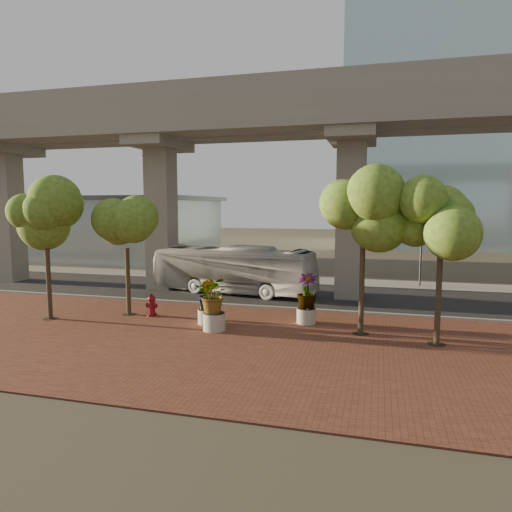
# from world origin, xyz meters

# --- Properties ---
(ground) EXTENTS (160.00, 160.00, 0.00)m
(ground) POSITION_xyz_m (0.00, 0.00, 0.00)
(ground) COLOR #3E392D
(ground) RESTS_ON ground
(brick_plaza) EXTENTS (70.00, 13.00, 0.06)m
(brick_plaza) POSITION_xyz_m (0.00, -8.00, 0.03)
(brick_plaza) COLOR brown
(brick_plaza) RESTS_ON ground
(asphalt_road) EXTENTS (90.00, 8.00, 0.04)m
(asphalt_road) POSITION_xyz_m (0.00, 2.00, 0.02)
(asphalt_road) COLOR black
(asphalt_road) RESTS_ON ground
(curb_strip) EXTENTS (70.00, 0.25, 0.16)m
(curb_strip) POSITION_xyz_m (0.00, -2.00, 0.08)
(curb_strip) COLOR gray
(curb_strip) RESTS_ON ground
(far_sidewalk) EXTENTS (90.00, 3.00, 0.06)m
(far_sidewalk) POSITION_xyz_m (0.00, 7.50, 0.03)
(far_sidewalk) COLOR gray
(far_sidewalk) RESTS_ON ground
(transit_viaduct) EXTENTS (72.00, 5.60, 12.40)m
(transit_viaduct) POSITION_xyz_m (0.00, 2.00, 7.29)
(transit_viaduct) COLOR gray
(transit_viaduct) RESTS_ON ground
(station_pavilion) EXTENTS (23.00, 13.00, 6.30)m
(station_pavilion) POSITION_xyz_m (-20.00, 16.00, 3.22)
(station_pavilion) COLOR #A6B8BE
(station_pavilion) RESTS_ON ground
(transit_bus) EXTENTS (10.73, 4.08, 2.92)m
(transit_bus) POSITION_xyz_m (-1.07, 1.62, 1.46)
(transit_bus) COLOR silver
(transit_bus) RESTS_ON ground
(fire_hydrant) EXTENTS (0.54, 0.49, 1.09)m
(fire_hydrant) POSITION_xyz_m (-3.02, -5.15, 0.58)
(fire_hydrant) COLOR maroon
(fire_hydrant) RESTS_ON ground
(planter_front) EXTENTS (2.16, 2.16, 2.37)m
(planter_front) POSITION_xyz_m (0.83, -6.78, 1.50)
(planter_front) COLOR #A29B92
(planter_front) RESTS_ON ground
(planter_right) EXTENTS (2.15, 2.15, 2.29)m
(planter_right) POSITION_xyz_m (4.49, -4.57, 1.45)
(planter_right) COLOR #A8A598
(planter_right) RESTS_ON ground
(planter_left) EXTENTS (1.90, 1.90, 2.09)m
(planter_left) POSITION_xyz_m (0.15, -5.85, 1.33)
(planter_left) COLOR gray
(planter_left) RESTS_ON ground
(street_tree_far_west) EXTENTS (3.85, 3.85, 6.60)m
(street_tree_far_west) POSITION_xyz_m (-7.44, -6.91, 4.88)
(street_tree_far_west) COLOR #423425
(street_tree_far_west) RESTS_ON ground
(street_tree_near_west) EXTENTS (3.26, 3.26, 5.75)m
(street_tree_near_west) POSITION_xyz_m (-4.26, -5.18, 4.30)
(street_tree_near_west) COLOR #423425
(street_tree_near_west) RESTS_ON ground
(street_tree_near_east) EXTENTS (4.03, 4.03, 6.79)m
(street_tree_near_east) POSITION_xyz_m (6.97, -5.69, 4.99)
(street_tree_near_east) COLOR #423425
(street_tree_near_east) RESTS_ON ground
(street_tree_far_east) EXTENTS (3.78, 3.78, 6.62)m
(street_tree_far_east) POSITION_xyz_m (9.88, -6.41, 4.93)
(street_tree_far_east) COLOR #423425
(street_tree_far_east) RESTS_ON ground
(streetlamp_west) EXTENTS (0.44, 1.29, 8.91)m
(streetlamp_west) POSITION_xyz_m (-8.59, 5.52, 5.20)
(streetlamp_west) COLOR #2B2B30
(streetlamp_west) RESTS_ON ground
(streetlamp_east) EXTENTS (0.36, 1.05, 7.23)m
(streetlamp_east) POSITION_xyz_m (10.35, 7.09, 4.22)
(streetlamp_east) COLOR #313136
(streetlamp_east) RESTS_ON ground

